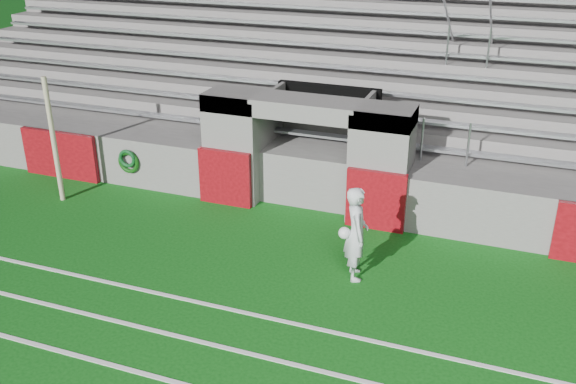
% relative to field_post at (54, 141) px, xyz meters
% --- Properties ---
extents(ground, '(90.00, 90.00, 0.00)m').
position_rel_field_post_xyz_m(ground, '(5.61, -1.78, -1.51)').
color(ground, '#0C4D10').
rests_on(ground, ground).
extents(field_post, '(0.12, 0.12, 3.01)m').
position_rel_field_post_xyz_m(field_post, '(0.00, 0.00, 0.00)').
color(field_post, '#B8AE89').
rests_on(field_post, ground).
extents(stadium_structure, '(26.00, 8.48, 5.42)m').
position_rel_field_post_xyz_m(stadium_structure, '(5.61, 6.19, -0.02)').
color(stadium_structure, '#615E5C').
rests_on(stadium_structure, ground).
extents(goalkeeper_with_ball, '(0.67, 0.79, 1.85)m').
position_rel_field_post_xyz_m(goalkeeper_with_ball, '(7.52, -0.93, -0.58)').
color(goalkeeper_with_ball, silver).
rests_on(goalkeeper_with_ball, ground).
extents(hose_coil, '(0.59, 0.15, 0.64)m').
position_rel_field_post_xyz_m(hose_coil, '(1.17, 1.16, -0.77)').
color(hose_coil, '#0E420D').
rests_on(hose_coil, ground).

